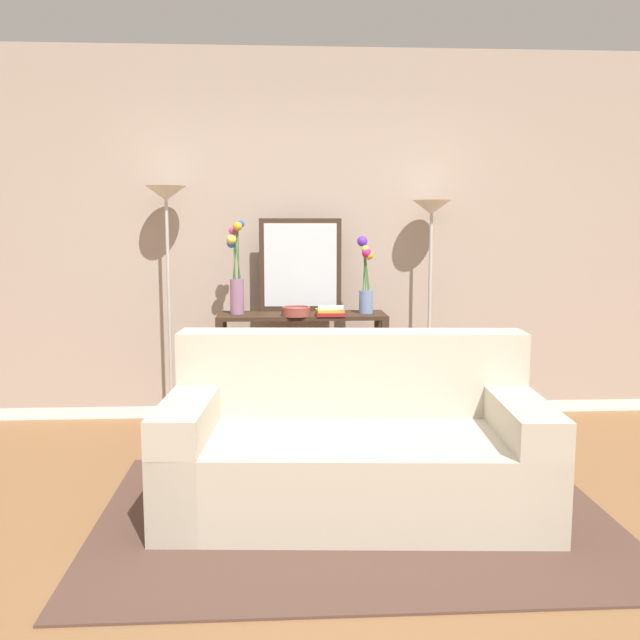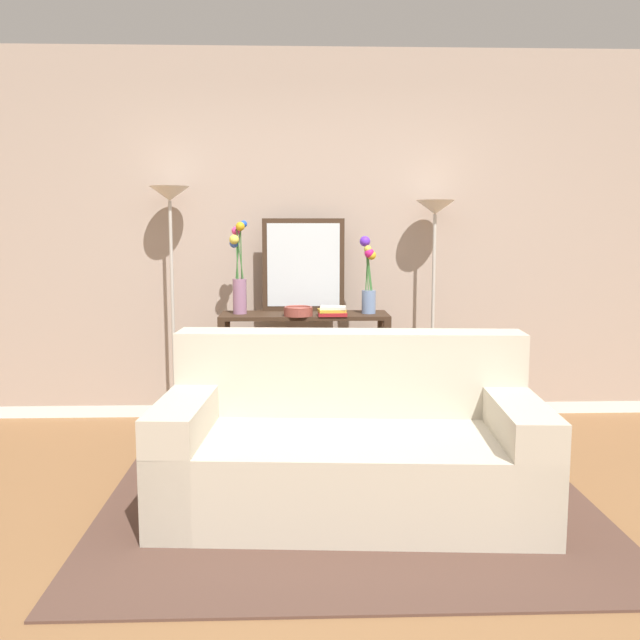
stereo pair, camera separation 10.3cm
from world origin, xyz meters
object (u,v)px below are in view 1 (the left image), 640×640
(couch, at_px, (353,448))
(floor_lamp_right, at_px, (431,249))
(fruit_bowl, at_px, (296,311))
(book_row_under_console, at_px, (257,421))
(vase_tall_flowers, at_px, (236,275))
(console_table, at_px, (302,350))
(book_stack, at_px, (330,311))
(floor_lamp_left, at_px, (167,239))
(wall_mirror, at_px, (300,265))
(vase_short_flowers, at_px, (366,278))

(couch, distance_m, floor_lamp_right, 1.96)
(fruit_bowl, relative_size, book_row_under_console, 0.58)
(vase_tall_flowers, distance_m, fruit_bowl, 0.50)
(console_table, bearing_deg, couch, -81.22)
(couch, bearing_deg, book_row_under_console, 111.16)
(fruit_bowl, relative_size, book_stack, 0.99)
(couch, xyz_separation_m, floor_lamp_right, (0.73, 1.53, 0.99))
(couch, distance_m, floor_lamp_left, 2.20)
(console_table, distance_m, wall_mirror, 0.62)
(couch, height_order, fruit_bowl, fruit_bowl)
(console_table, bearing_deg, book_stack, -33.69)
(floor_lamp_left, relative_size, vase_tall_flowers, 2.65)
(couch, xyz_separation_m, wall_mirror, (-0.22, 1.58, 0.87))
(wall_mirror, distance_m, vase_tall_flowers, 0.49)
(book_row_under_console, bearing_deg, couch, -68.84)
(vase_tall_flowers, bearing_deg, floor_lamp_left, 166.82)
(console_table, bearing_deg, floor_lamp_right, 7.20)
(couch, xyz_separation_m, vase_tall_flowers, (-0.68, 1.42, 0.81))
(couch, distance_m, vase_tall_flowers, 1.77)
(couch, height_order, floor_lamp_right, floor_lamp_right)
(floor_lamp_left, bearing_deg, vase_tall_flowers, -13.18)
(fruit_bowl, height_order, book_row_under_console, fruit_bowl)
(couch, xyz_separation_m, book_row_under_console, (-0.55, 1.41, -0.25))
(console_table, relative_size, vase_short_flowers, 2.18)
(vase_tall_flowers, bearing_deg, vase_short_flowers, -1.26)
(floor_lamp_left, bearing_deg, fruit_bowl, -15.25)
(console_table, relative_size, book_stack, 5.91)
(console_table, height_order, vase_tall_flowers, vase_tall_flowers)
(console_table, bearing_deg, vase_tall_flowers, 179.41)
(floor_lamp_right, bearing_deg, vase_tall_flowers, -175.35)
(vase_short_flowers, xyz_separation_m, book_row_under_console, (-0.78, 0.02, -1.03))
(couch, distance_m, book_stack, 1.40)
(floor_lamp_left, xyz_separation_m, wall_mirror, (0.95, 0.05, -0.19))
(couch, relative_size, console_table, 1.66)
(vase_tall_flowers, xyz_separation_m, book_stack, (0.65, -0.13, -0.25))
(fruit_bowl, xyz_separation_m, book_stack, (0.24, -0.00, -0.00))
(vase_tall_flowers, bearing_deg, wall_mirror, 19.35)
(floor_lamp_right, bearing_deg, book_row_under_console, -174.65)
(floor_lamp_left, bearing_deg, book_stack, -12.22)
(console_table, xyz_separation_m, book_row_under_console, (-0.33, 0.00, -0.52))
(vase_tall_flowers, height_order, book_stack, vase_tall_flowers)
(couch, xyz_separation_m, console_table, (-0.22, 1.41, 0.27))
(floor_lamp_right, bearing_deg, console_table, -172.80)
(couch, distance_m, wall_mirror, 1.81)
(wall_mirror, relative_size, book_row_under_console, 1.95)
(book_stack, bearing_deg, vase_short_flowers, 23.58)
(console_table, distance_m, floor_lamp_right, 1.19)
(floor_lamp_right, bearing_deg, fruit_bowl, -165.96)
(floor_lamp_left, bearing_deg, floor_lamp_right, 0.00)
(console_table, distance_m, book_row_under_console, 0.61)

